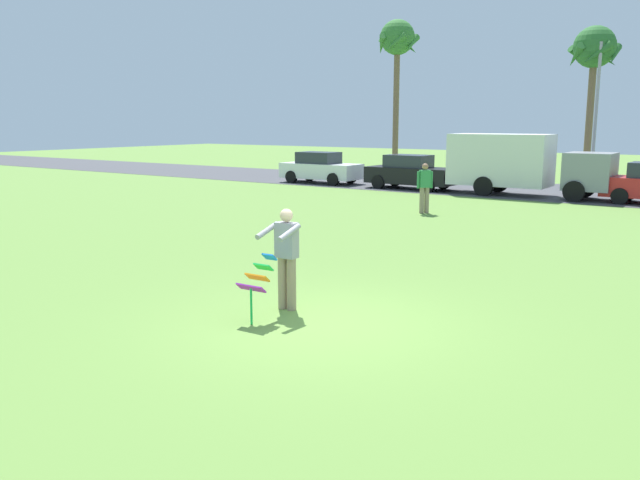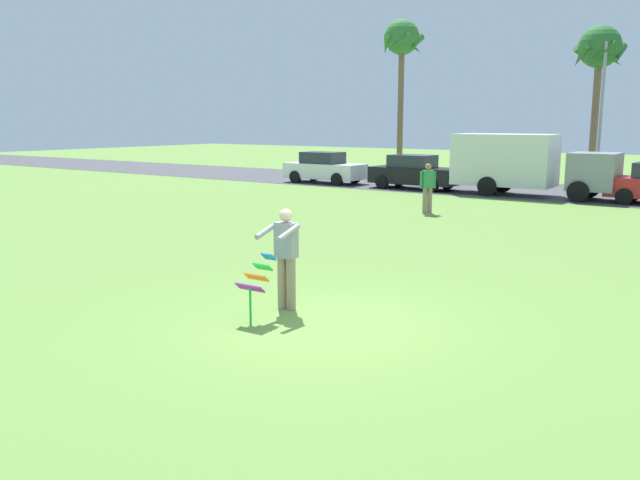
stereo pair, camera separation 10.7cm
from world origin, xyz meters
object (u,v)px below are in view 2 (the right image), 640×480
object	(u,v)px
parked_car_white	(324,168)
palm_tree_left_near	(402,44)
kite_held	(257,279)
parked_truck_grey_van	(523,163)
person_walker_near	(428,187)
streetlight_pole	(602,104)
parked_car_black	(414,173)
palm_tree_right_near	(599,53)
person_kite_flyer	(286,255)

from	to	relation	value
parked_car_white	palm_tree_left_near	xyz separation A→B (m)	(-0.21, 8.62, 6.96)
kite_held	palm_tree_left_near	bearing A→B (deg)	113.69
parked_truck_grey_van	person_walker_near	distance (m)	7.27
parked_car_white	streetlight_pole	bearing A→B (deg)	32.45
parked_car_white	parked_car_black	bearing A→B (deg)	0.01
person_walker_near	palm_tree_left_near	bearing A→B (deg)	120.83
palm_tree_right_near	person_walker_near	world-z (taller)	palm_tree_right_near
parked_car_white	palm_tree_right_near	distance (m)	15.04
parked_car_white	palm_tree_right_near	size ratio (longest dim) A/B	0.53
kite_held	parked_car_white	world-z (taller)	parked_car_white
parked_car_black	parked_car_white	bearing A→B (deg)	-179.99
palm_tree_left_near	parked_car_black	bearing A→B (deg)	-58.25
parked_car_black	palm_tree_left_near	bearing A→B (deg)	121.75
parked_truck_grey_van	streetlight_pole	size ratio (longest dim) A/B	0.96
parked_car_black	palm_tree_right_near	bearing A→B (deg)	53.29
streetlight_pole	person_walker_near	xyz separation A→B (m)	(-2.48, -14.63, -3.06)
parked_car_white	person_walker_near	world-z (taller)	person_walker_near
parked_truck_grey_van	palm_tree_right_near	distance (m)	9.70
kite_held	parked_car_black	world-z (taller)	parked_car_black
parked_car_white	parked_truck_grey_van	bearing A→B (deg)	-0.00
parked_car_white	parked_car_black	xyz separation A→B (m)	(5.13, 0.00, 0.00)
parked_car_white	person_kite_flyer	bearing A→B (deg)	-57.36
kite_held	palm_tree_right_near	size ratio (longest dim) A/B	0.13
kite_held	parked_car_black	bearing A→B (deg)	109.88
palm_tree_right_near	person_kite_flyer	bearing A→B (deg)	-87.65
kite_held	palm_tree_right_near	distance (m)	28.90
palm_tree_right_near	streetlight_pole	xyz separation A→B (m)	(0.48, -0.74, -2.54)
parked_car_black	person_walker_near	xyz separation A→B (m)	(4.10, -7.18, 0.16)
kite_held	parked_truck_grey_van	world-z (taller)	parked_truck_grey_van
palm_tree_right_near	kite_held	bearing A→B (deg)	-87.63
parked_car_white	parked_car_black	distance (m)	5.13
parked_car_black	kite_held	bearing A→B (deg)	-70.12
palm_tree_left_near	palm_tree_right_near	size ratio (longest dim) A/B	1.16
kite_held	parked_car_black	distance (m)	21.38
person_kite_flyer	parked_car_white	size ratio (longest dim) A/B	0.41
parked_car_white	parked_truck_grey_van	distance (m)	10.27
parked_car_black	palm_tree_right_near	size ratio (longest dim) A/B	0.54
parked_car_black	person_walker_near	distance (m)	8.27
palm_tree_left_near	palm_tree_right_near	bearing A→B (deg)	-2.22
person_kite_flyer	palm_tree_left_near	xyz separation A→B (m)	(-12.56, 27.91, 6.78)
person_kite_flyer	palm_tree_right_near	xyz separation A→B (m)	(-1.13, 27.47, 5.59)
parked_car_white	palm_tree_left_near	size ratio (longest dim) A/B	0.46
parked_car_black	parked_truck_grey_van	size ratio (longest dim) A/B	0.63
person_kite_flyer	person_walker_near	size ratio (longest dim) A/B	1.00
person_kite_flyer	parked_car_black	distance (m)	20.60
parked_truck_grey_van	person_kite_flyer	bearing A→B (deg)	-83.77
parked_car_white	kite_held	bearing A→B (deg)	-58.33
person_kite_flyer	streetlight_pole	xyz separation A→B (m)	(-0.65, 26.74, 3.05)
parked_car_black	palm_tree_left_near	distance (m)	12.30
person_walker_near	kite_held	bearing A→B (deg)	-76.21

